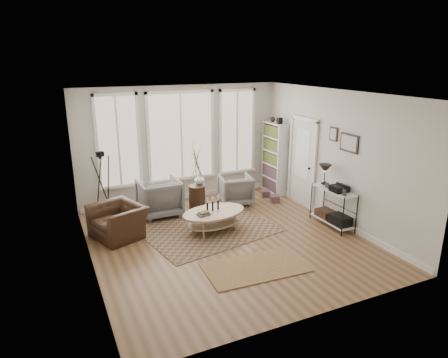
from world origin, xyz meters
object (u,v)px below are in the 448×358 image
armchair_left (159,197)px  low_shelf (333,204)px  accent_chair (118,221)px  bookcase (274,158)px  side_table (197,177)px  coffee_table (214,216)px  armchair_right (236,190)px

armchair_left → low_shelf: bearing=145.9°
low_shelf → accent_chair: (-4.33, 1.40, -0.18)m
bookcase → side_table: size_ratio=1.24×
low_shelf → coffee_table: low_shelf is taller
armchair_left → side_table: size_ratio=0.57×
bookcase → accent_chair: bookcase is taller
coffee_table → side_table: bearing=83.7°
low_shelf → accent_chair: low_shelf is taller
coffee_table → armchair_right: armchair_right is taller
armchair_left → accent_chair: 1.36m
low_shelf → accent_chair: 4.55m
side_table → accent_chair: side_table is taller
low_shelf → armchair_right: low_shelf is taller
bookcase → armchair_right: (-1.34, -0.38, -0.59)m
coffee_table → side_table: (0.15, 1.35, 0.45)m
bookcase → coffee_table: bearing=-145.9°
low_shelf → armchair_left: low_shelf is taller
low_shelf → side_table: size_ratio=0.79×
armchair_left → accent_chair: bearing=35.8°
low_shelf → armchair_right: size_ratio=1.65×
bookcase → low_shelf: size_ratio=1.58×
accent_chair → low_shelf: bearing=50.9°
bookcase → low_shelf: 2.56m
low_shelf → armchair_right: (-1.28, 2.14, -0.15)m
bookcase → armchair_left: (-3.29, -0.33, -0.52)m
low_shelf → accent_chair: size_ratio=1.27×
accent_chair → armchair_left: bearing=104.6°
low_shelf → armchair_left: size_ratio=1.38×
low_shelf → coffee_table: size_ratio=0.85×
bookcase → coffee_table: size_ratio=1.35×
armchair_right → accent_chair: size_ratio=0.77×
low_shelf → side_table: bearing=136.7°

